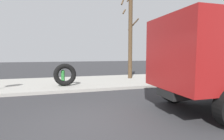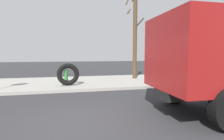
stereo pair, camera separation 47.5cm
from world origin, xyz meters
TOP-DOWN VIEW (x-y plane):
  - ground_plane at (0.00, 0.00)m, footprint 80.00×80.00m
  - sidewalk_curb at (0.00, 6.50)m, footprint 36.00×5.00m
  - fire_hydrant at (-0.43, 5.31)m, footprint 0.21×0.48m
  - loose_tire at (-0.32, 5.20)m, footprint 1.22×0.45m
  - bare_tree at (4.19, 7.06)m, footprint 1.37×0.94m

SIDE VIEW (x-z plane):
  - ground_plane at x=0.00m, z-range 0.00..0.00m
  - sidewalk_curb at x=0.00m, z-range 0.00..0.15m
  - fire_hydrant at x=-0.43m, z-range 0.18..1.04m
  - loose_tire at x=-0.32m, z-range 0.15..1.36m
  - bare_tree at x=4.19m, z-range 0.13..6.48m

